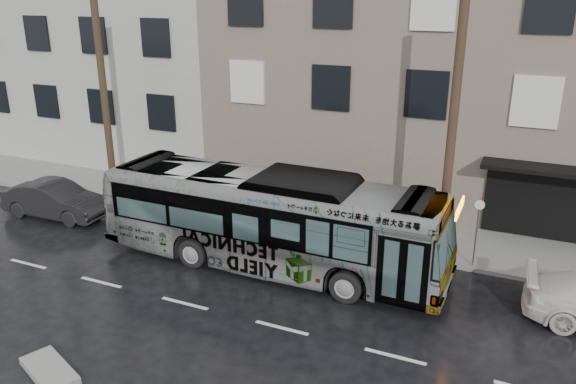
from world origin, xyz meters
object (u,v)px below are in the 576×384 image
object	(u,v)px
utility_pole_front	(452,132)
utility_pole_rear	(104,99)
dark_sedan	(55,200)
bus	(270,220)
sign_post	(476,233)

from	to	relation	value
utility_pole_front	utility_pole_rear	distance (m)	14.00
dark_sedan	bus	bearing A→B (deg)	-95.01
sign_post	bus	size ratio (longest dim) A/B	0.20
utility_pole_front	bus	world-z (taller)	utility_pole_front
sign_post	bus	bearing A→B (deg)	-158.76
dark_sedan	sign_post	bearing A→B (deg)	-85.58
utility_pole_rear	dark_sedan	distance (m)	4.62
utility_pole_rear	utility_pole_front	bearing A→B (deg)	0.00
bus	utility_pole_front	bearing A→B (deg)	-64.07
utility_pole_front	dark_sedan	world-z (taller)	utility_pole_front
utility_pole_rear	sign_post	world-z (taller)	utility_pole_rear
utility_pole_rear	dark_sedan	bearing A→B (deg)	-121.40
bus	dark_sedan	size ratio (longest dim) A/B	2.65
utility_pole_rear	bus	bearing A→B (deg)	-15.80
utility_pole_rear	dark_sedan	xyz separation A→B (m)	(-1.28, -2.10, -3.91)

